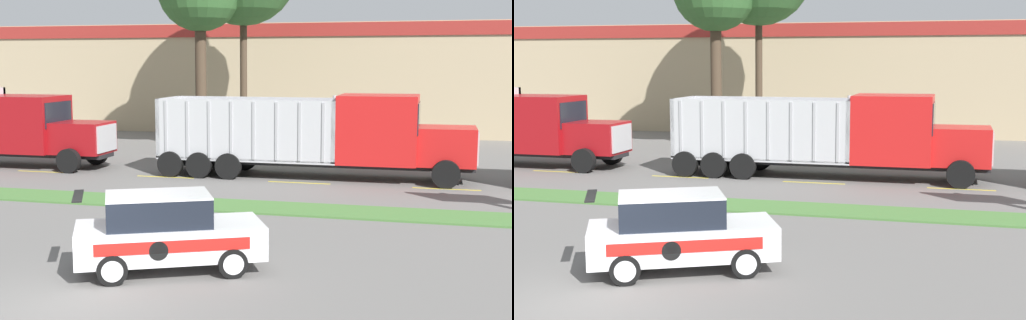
{
  "view_description": "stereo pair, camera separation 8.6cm",
  "coord_description": "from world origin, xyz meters",
  "views": [
    {
      "loc": [
        6.64,
        -11.63,
        4.54
      ],
      "look_at": [
        1.44,
        8.52,
        1.67
      ],
      "focal_mm": 50.0,
      "sensor_mm": 36.0,
      "label": 1
    },
    {
      "loc": [
        6.72,
        -11.61,
        4.54
      ],
      "look_at": [
        1.44,
        8.52,
        1.67
      ],
      "focal_mm": 50.0,
      "sensor_mm": 36.0,
      "label": 2
    }
  ],
  "objects": [
    {
      "name": "centre_line_4",
      "position": [
        -3.82,
        14.5,
        0.0
      ],
      "size": [
        2.4,
        0.14,
        0.01
      ],
      "primitive_type": "cube",
      "color": "yellow",
      "rests_on": "ground_plane"
    },
    {
      "name": "dump_truck_trail",
      "position": [
        3.18,
        15.9,
        1.63
      ],
      "size": [
        12.33,
        2.82,
        3.29
      ],
      "color": "black",
      "rests_on": "ground_plane"
    },
    {
      "name": "rally_car",
      "position": [
        0.97,
        2.54,
        0.87
      ],
      "size": [
        4.38,
        3.32,
        1.75
      ],
      "color": "white",
      "rests_on": "ground_plane"
    },
    {
      "name": "store_building_backdrop",
      "position": [
        -4.62,
        37.59,
        3.46
      ],
      "size": [
        38.24,
        12.1,
        6.92
      ],
      "color": "tan",
      "rests_on": "ground_plane"
    },
    {
      "name": "centre_line_5",
      "position": [
        1.58,
        14.5,
        0.0
      ],
      "size": [
        2.4,
        0.14,
        0.01
      ],
      "primitive_type": "cube",
      "color": "yellow",
      "rests_on": "ground_plane"
    },
    {
      "name": "centre_line_3",
      "position": [
        -9.22,
        14.5,
        0.0
      ],
      "size": [
        2.4,
        0.14,
        0.01
      ],
      "primitive_type": "cube",
      "color": "yellow",
      "rests_on": "ground_plane"
    },
    {
      "name": "ground_plane",
      "position": [
        0.0,
        0.0,
        0.0
      ],
      "size": [
        600.0,
        600.0,
        0.0
      ],
      "primitive_type": "plane",
      "color": "slate"
    },
    {
      "name": "centre_line_6",
      "position": [
        6.98,
        14.5,
        0.0
      ],
      "size": [
        2.4,
        0.14,
        0.01
      ],
      "primitive_type": "cube",
      "color": "yellow",
      "rests_on": "ground_plane"
    },
    {
      "name": "dump_truck_lead",
      "position": [
        -12.0,
        15.71,
        1.61
      ],
      "size": [
        12.29,
        2.77,
        3.39
      ],
      "color": "black",
      "rests_on": "ground_plane"
    },
    {
      "name": "grass_verge",
      "position": [
        0.0,
        9.55,
        0.03
      ],
      "size": [
        120.0,
        1.89,
        0.06
      ],
      "primitive_type": "cube",
      "color": "#477538",
      "rests_on": "ground_plane"
    }
  ]
}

